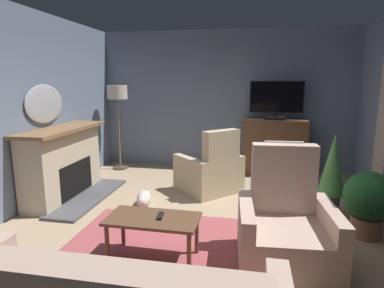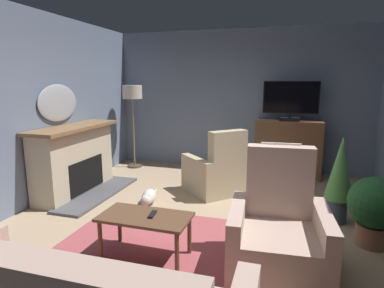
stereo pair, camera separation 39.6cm
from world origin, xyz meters
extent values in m
cube|color=tan|center=(0.00, 0.00, -0.02)|extent=(5.74, 6.64, 0.04)
cube|color=slate|center=(0.00, 3.07, 1.42)|extent=(5.74, 0.10, 2.83)
cube|color=slate|center=(-2.62, 0.00, 1.42)|extent=(0.10, 6.64, 2.83)
cube|color=#9E474C|center=(-0.30, -0.56, 0.01)|extent=(2.30, 1.88, 0.01)
cube|color=#4C4C51|center=(-1.90, 0.75, 0.02)|extent=(0.50, 1.77, 0.04)
cube|color=beige|center=(-2.32, 0.75, 0.53)|extent=(0.44, 1.57, 1.07)
cube|color=black|center=(-2.14, 0.75, 0.32)|extent=(0.10, 0.88, 0.52)
cube|color=olive|center=(-2.28, 0.75, 1.09)|extent=(0.56, 1.73, 0.05)
ellipsoid|color=#B2B7BF|center=(-2.54, 0.75, 1.47)|extent=(0.06, 0.90, 0.59)
cube|color=#402A1C|center=(1.01, 2.72, 0.03)|extent=(1.16, 0.38, 0.06)
cube|color=brown|center=(1.01, 2.72, 0.54)|extent=(1.22, 0.44, 1.08)
sphere|color=tan|center=(0.79, 2.49, 0.59)|extent=(0.03, 0.03, 0.03)
sphere|color=tan|center=(1.23, 2.49, 0.59)|extent=(0.03, 0.03, 0.03)
cube|color=black|center=(1.01, 2.67, 1.11)|extent=(0.36, 0.20, 0.06)
cylinder|color=black|center=(1.01, 2.67, 1.18)|extent=(0.04, 0.04, 0.08)
cube|color=black|center=(1.01, 2.67, 1.52)|extent=(1.00, 0.05, 0.60)
cube|color=black|center=(1.01, 2.64, 1.52)|extent=(0.96, 0.01, 0.56)
cube|color=brown|center=(-0.38, -0.74, 0.45)|extent=(0.94, 0.50, 0.03)
cylinder|color=brown|center=(0.03, -0.56, 0.22)|extent=(0.04, 0.04, 0.43)
cylinder|color=brown|center=(-0.80, -0.54, 0.22)|extent=(0.04, 0.04, 0.43)
cylinder|color=brown|center=(0.03, -0.94, 0.22)|extent=(0.04, 0.04, 0.43)
cylinder|color=brown|center=(-0.80, -0.93, 0.22)|extent=(0.04, 0.04, 0.43)
cube|color=black|center=(-0.31, -0.72, 0.47)|extent=(0.07, 0.17, 0.02)
cube|color=tan|center=(-0.12, 1.47, 0.21)|extent=(1.02, 1.02, 0.41)
cube|color=tan|center=(0.11, 1.25, 0.74)|extent=(0.57, 0.57, 0.65)
cube|color=tan|center=(-0.38, 1.20, 0.31)|extent=(0.67, 0.67, 0.61)
cube|color=tan|center=(0.15, 1.74, 0.31)|extent=(0.67, 0.67, 0.61)
cube|color=#BC9E8E|center=(0.94, -0.59, 0.21)|extent=(0.73, 0.94, 0.42)
cube|color=#BC9E8E|center=(0.92, -0.24, 0.79)|extent=(0.68, 0.23, 0.74)
cube|color=#BC9E8E|center=(1.34, -0.57, 0.31)|extent=(0.19, 0.90, 0.62)
cube|color=#BC9E8E|center=(0.54, -0.62, 0.31)|extent=(0.19, 0.90, 0.62)
cube|color=white|center=(0.91, -0.17, 1.06)|extent=(0.41, 0.05, 0.24)
cylinder|color=#3D4C5B|center=(1.64, 0.75, 0.16)|extent=(0.25, 0.25, 0.32)
cone|color=#4C8E47|center=(1.64, 0.75, 0.73)|extent=(0.35, 0.35, 0.81)
cylinder|color=#99664C|center=(1.94, 0.21, 0.12)|extent=(0.35, 0.35, 0.24)
sphere|color=#235B2D|center=(1.94, 0.21, 0.50)|extent=(0.58, 0.58, 0.58)
ellipsoid|color=beige|center=(-0.97, 0.65, 0.10)|extent=(0.30, 0.42, 0.21)
sphere|color=beige|center=(-0.91, 0.42, 0.14)|extent=(0.16, 0.16, 0.16)
cone|color=beige|center=(-0.87, 0.43, 0.21)|extent=(0.04, 0.04, 0.04)
cone|color=beige|center=(-0.95, 0.41, 0.21)|extent=(0.04, 0.04, 0.04)
cylinder|color=beige|center=(-1.00, 0.95, 0.06)|extent=(0.09, 0.22, 0.05)
cylinder|color=#4C4233|center=(-2.13, 2.50, 0.02)|extent=(0.31, 0.31, 0.04)
cylinder|color=olive|center=(-2.13, 2.50, 0.73)|extent=(0.03, 0.03, 1.46)
cylinder|color=beige|center=(-2.13, 2.50, 1.59)|extent=(0.40, 0.40, 0.27)
camera|label=1|loc=(0.56, -3.65, 1.81)|focal=29.96mm
camera|label=2|loc=(0.95, -3.55, 1.81)|focal=29.96mm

